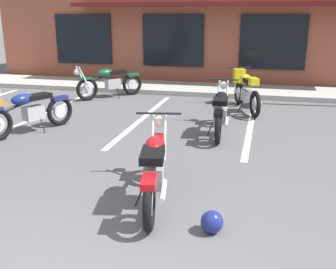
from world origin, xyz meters
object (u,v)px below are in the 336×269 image
Objects in this scene: motorcycle_foreground_classic at (155,168)px; motorcycle_silver_naked at (246,89)px; motorcycle_red_sportbike at (29,111)px; motorcycle_blue_standard at (109,82)px; helmet_on_pavement at (212,222)px; motorcycle_black_cruiser at (221,111)px.

motorcycle_silver_naked is at bearing 81.39° from motorcycle_foreground_classic.
motorcycle_blue_standard is at bearing 85.95° from motorcycle_red_sportbike.
motorcycle_foreground_classic is 4.07m from motorcycle_red_sportbike.
helmet_on_pavement is (0.00, -6.13, -0.40)m from motorcycle_silver_naked.
motorcycle_foreground_classic is 1.07× the size of motorcycle_red_sportbike.
motorcycle_foreground_classic reaches higher than helmet_on_pavement.
motorcycle_foreground_classic is 3.32m from motorcycle_black_cruiser.
motorcycle_blue_standard is 6.62× the size of helmet_on_pavement.
motorcycle_blue_standard is (-3.50, 2.82, 0.00)m from motorcycle_black_cruiser.
helmet_on_pavement is (0.83, -0.62, -0.33)m from motorcycle_foreground_classic.
motorcycle_black_cruiser is (3.76, 0.90, 0.00)m from motorcycle_red_sportbike.
helmet_on_pavement is at bearing -84.65° from motorcycle_black_cruiser.
motorcycle_foreground_classic is at bearing 143.26° from helmet_on_pavement.
helmet_on_pavement is (4.13, -3.01, -0.33)m from motorcycle_red_sportbike.
motorcycle_blue_standard is (0.26, 3.72, 0.00)m from motorcycle_red_sportbike.
motorcycle_foreground_classic is 1.03× the size of motorcycle_silver_naked.
motorcycle_foreground_classic is at bearing -98.11° from motorcycle_black_cruiser.
helmet_on_pavement is at bearing -90.00° from motorcycle_silver_naked.
motorcycle_silver_naked is 7.82× the size of helmet_on_pavement.
motorcycle_foreground_classic is at bearing -98.61° from motorcycle_silver_naked.
motorcycle_silver_naked is 6.15m from helmet_on_pavement.
motorcycle_red_sportbike is at bearing 143.92° from helmet_on_pavement.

